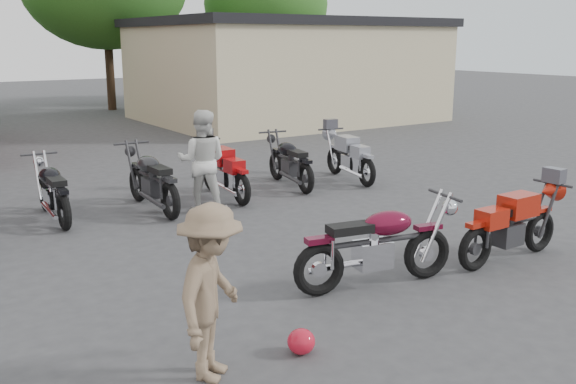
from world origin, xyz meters
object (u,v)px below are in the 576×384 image
row_bike_2 (52,187)px  row_bike_3 (152,176)px  helmet (301,342)px  vintage_motorcycle (379,239)px  row_bike_6 (349,154)px  row_bike_5 (290,159)px  sportbike (512,222)px  person_tan (212,293)px  row_bike_4 (224,168)px  person_light (202,161)px

row_bike_2 → row_bike_3: size_ratio=0.92×
helmet → row_bike_2: size_ratio=0.14×
vintage_motorcycle → row_bike_6: (3.65, 5.09, -0.04)m
row_bike_5 → row_bike_6: (1.43, -0.21, -0.01)m
sportbike → row_bike_6: row_bike_6 is taller
vintage_motorcycle → sportbike: (2.19, -0.29, -0.05)m
person_tan → row_bike_3: (1.80, 5.93, -0.20)m
row_bike_2 → sportbike: bearing=-138.2°
row_bike_3 → row_bike_5: bearing=-85.6°
row_bike_2 → vintage_motorcycle: bearing=-152.6°
vintage_motorcycle → person_tan: 2.87m
person_tan → row_bike_3: person_tan is taller
sportbike → row_bike_5: row_bike_5 is taller
row_bike_4 → person_light: bearing=133.9°
sportbike → row_bike_5: 5.59m
row_bike_6 → row_bike_5: bearing=91.4°
row_bike_2 → row_bike_6: (6.24, -0.31, 0.00)m
row_bike_5 → row_bike_2: bearing=98.1°
helmet → row_bike_5: bearing=57.1°
sportbike → row_bike_6: (1.46, 5.38, 0.01)m
row_bike_3 → row_bike_5: size_ratio=1.06×
sportbike → row_bike_5: (0.02, 5.59, 0.02)m
helmet → row_bike_4: bearing=68.4°
vintage_motorcycle → row_bike_2: (-2.59, 5.39, -0.04)m
person_tan → row_bike_2: bearing=46.2°
person_light → row_bike_4: size_ratio=0.92×
sportbike → row_bike_3: (-3.12, 5.38, 0.06)m
sportbike → row_bike_3: bearing=119.2°
row_bike_6 → row_bike_4: bearing=97.9°
row_bike_2 → row_bike_6: bearing=-91.1°
helmet → row_bike_4: size_ratio=0.14×
person_tan → row_bike_4: (3.34, 6.03, -0.24)m
person_tan → row_bike_2: size_ratio=0.83×
person_tan → row_bike_3: 6.20m
sportbike → row_bike_4: size_ratio=0.98×
row_bike_3 → row_bike_6: (4.58, 0.00, -0.05)m
sportbike → person_tan: size_ratio=1.18×
helmet → row_bike_6: size_ratio=0.14×
helmet → person_tan: (-0.92, 0.09, 0.69)m
person_light → person_tan: person_light is taller
sportbike → row_bike_4: (-1.58, 5.48, 0.01)m
vintage_motorcycle → person_light: (-0.18, 4.52, 0.30)m
row_bike_4 → row_bike_3: bearing=97.6°
vintage_motorcycle → sportbike: 2.21m
row_bike_5 → row_bike_6: bearing=-89.2°
row_bike_2 → helmet: bearing=-171.2°
row_bike_6 → person_light: bearing=108.3°
vintage_motorcycle → row_bike_2: 5.99m
sportbike → person_light: person_light is taller
person_light → row_bike_5: person_light is taller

